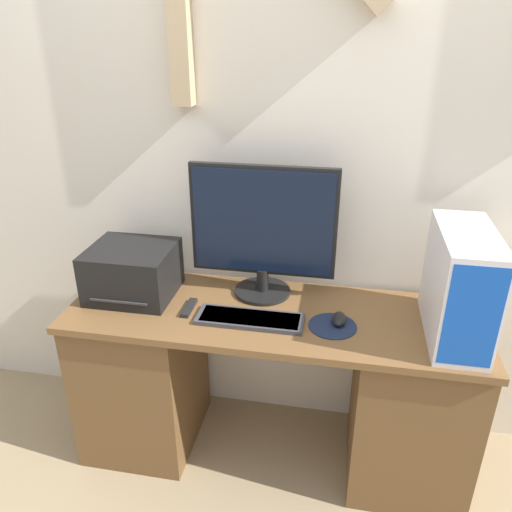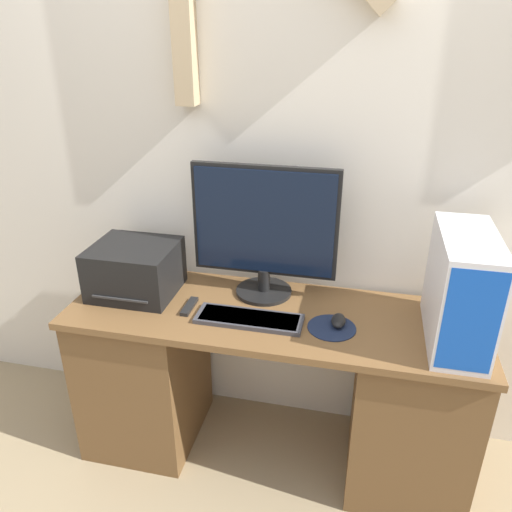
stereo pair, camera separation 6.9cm
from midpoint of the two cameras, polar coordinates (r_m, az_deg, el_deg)
ground_plane at (r=2.35m, az=1.01°, el=-25.99°), size 12.00×12.00×0.00m
wall_back at (r=2.13m, az=4.90°, el=12.37°), size 6.40×0.13×2.70m
desk at (r=2.26m, az=2.58°, el=-14.36°), size 1.69×0.55×0.76m
monitor at (r=2.06m, az=1.93°, el=3.17°), size 0.61×0.24×0.57m
keyboard at (r=1.99m, az=0.23°, el=-7.18°), size 0.43×0.14×0.02m
mousepad at (r=1.98m, az=9.66°, el=-8.09°), size 0.19×0.19×0.00m
mouse at (r=1.99m, az=10.40°, el=-7.28°), size 0.06×0.10×0.04m
computer_tower at (r=1.94m, az=23.34°, el=-3.57°), size 0.19×0.45×0.42m
printer at (r=2.21m, az=-12.79°, el=-1.50°), size 0.35×0.32×0.22m
remote_control at (r=2.09m, az=-6.69°, el=-5.75°), size 0.03×0.14×0.02m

